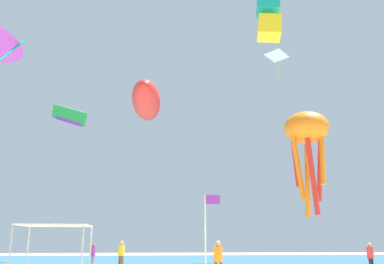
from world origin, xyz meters
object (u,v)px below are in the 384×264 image
object	(u,v)px
canopy_tent	(55,228)
person_near_tent	(92,253)
kite_octopus_orange	(307,133)
person_rightmost	(370,255)
banner_flag	(207,233)
person_central	(218,257)
kite_parafoil_green	(69,115)
kite_box_teal	(269,16)
person_leftmost	(121,252)
kite_diamond_white	(277,57)
kite_inflatable_red	(147,101)

from	to	relation	value
canopy_tent	person_near_tent	world-z (taller)	canopy_tent
person_near_tent	kite_octopus_orange	bearing A→B (deg)	-92.17
person_near_tent	person_rightmost	bearing A→B (deg)	-96.04
banner_flag	person_central	bearing A→B (deg)	76.98
canopy_tent	kite_parafoil_green	world-z (taller)	kite_parafoil_green
kite_box_teal	kite_octopus_orange	world-z (taller)	kite_box_teal
banner_flag	person_near_tent	bearing A→B (deg)	112.22
person_leftmost	banner_flag	world-z (taller)	banner_flag
kite_diamond_white	person_leftmost	bearing A→B (deg)	-96.79
person_near_tent	kite_parafoil_green	world-z (taller)	kite_parafoil_green
person_central	person_rightmost	distance (m)	11.62
canopy_tent	kite_box_teal	world-z (taller)	kite_box_teal
kite_box_teal	person_central	bearing A→B (deg)	107.99
person_near_tent	kite_inflatable_red	distance (m)	12.52
canopy_tent	kite_octopus_orange	xyz separation A→B (m)	(15.62, 7.24, 6.98)
kite_octopus_orange	kite_diamond_white	world-z (taller)	kite_diamond_white
person_rightmost	kite_diamond_white	bearing A→B (deg)	-123.58
kite_octopus_orange	banner_flag	bearing A→B (deg)	-85.50
canopy_tent	kite_octopus_orange	distance (m)	18.58
person_leftmost	kite_box_teal	xyz separation A→B (m)	(8.79, -9.04, 13.89)
person_central	kite_parafoil_green	distance (m)	29.47
person_rightmost	kite_octopus_orange	distance (m)	9.08
person_central	banner_flag	size ratio (longest dim) A/B	0.53
kite_parafoil_green	person_rightmost	bearing A→B (deg)	-5.53
canopy_tent	person_central	world-z (taller)	canopy_tent
person_rightmost	kite_inflatable_red	bearing A→B (deg)	-61.24
person_leftmost	person_rightmost	world-z (taller)	person_leftmost
kite_diamond_white	banner_flag	bearing A→B (deg)	-61.08
person_rightmost	banner_flag	distance (m)	15.80
banner_flag	kite_parafoil_green	distance (m)	33.06
person_near_tent	kite_box_teal	xyz separation A→B (m)	(10.80, -9.09, 13.95)
banner_flag	kite_inflatable_red	size ratio (longest dim) A/B	0.45
person_central	kite_inflatable_red	size ratio (longest dim) A/B	0.24
person_rightmost	kite_box_teal	distance (m)	16.32
banner_flag	kite_diamond_white	size ratio (longest dim) A/B	1.26
person_central	kite_inflatable_red	bearing A→B (deg)	-19.97
kite_octopus_orange	kite_diamond_white	size ratio (longest dim) A/B	2.62
kite_box_teal	kite_octopus_orange	bearing A→B (deg)	-23.13
kite_octopus_orange	kite_parafoil_green	world-z (taller)	kite_parafoil_green
canopy_tent	kite_inflatable_red	world-z (taller)	kite_inflatable_red
banner_flag	kite_diamond_white	distance (m)	31.84
person_near_tent	person_central	distance (m)	12.04
person_central	kite_diamond_white	xyz separation A→B (m)	(9.49, 17.90, 19.69)
kite_inflatable_red	kite_diamond_white	distance (m)	17.04
kite_inflatable_red	banner_flag	bearing A→B (deg)	-168.47
canopy_tent	person_central	xyz separation A→B (m)	(7.93, 0.60, -1.37)
kite_inflatable_red	kite_diamond_white	world-z (taller)	kite_diamond_white
person_rightmost	kite_parafoil_green	size ratio (longest dim) A/B	0.41
person_near_tent	person_rightmost	distance (m)	18.59
canopy_tent	kite_parafoil_green	bearing A→B (deg)	101.24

